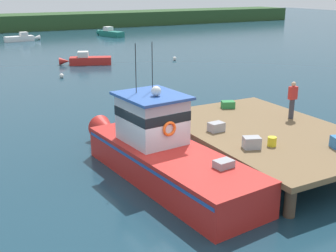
% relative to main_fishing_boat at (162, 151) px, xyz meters
% --- Properties ---
extents(ground_plane, '(200.00, 200.00, 0.00)m').
position_rel_main_fishing_boat_xyz_m(ground_plane, '(-0.15, -0.36, -1.01)').
color(ground_plane, '#193847').
extents(dock, '(6.00, 9.00, 1.20)m').
position_rel_main_fishing_boat_xyz_m(dock, '(4.65, -0.36, 0.07)').
color(dock, '#4C3D2D').
rests_on(dock, ground).
extents(main_fishing_boat, '(3.29, 9.93, 4.80)m').
position_rel_main_fishing_boat_xyz_m(main_fishing_boat, '(0.00, 0.00, 0.00)').
color(main_fishing_boat, red).
rests_on(main_fishing_boat, ground).
extents(crate_stack_near_edge, '(0.72, 0.63, 0.33)m').
position_rel_main_fishing_boat_xyz_m(crate_stack_near_edge, '(5.21, 3.09, 0.36)').
color(crate_stack_near_edge, '#2D8442').
rests_on(crate_stack_near_edge, dock).
extents(crate_single_far, '(0.63, 0.48, 0.36)m').
position_rel_main_fishing_boat_xyz_m(crate_single_far, '(2.71, 0.46, 0.37)').
color(crate_single_far, '#9E9EA3').
rests_on(crate_single_far, dock).
extents(crate_single_by_cleat, '(0.72, 0.63, 0.42)m').
position_rel_main_fishing_boat_xyz_m(crate_single_by_cleat, '(2.73, -1.72, 0.40)').
color(crate_single_by_cleat, '#9E9EA3').
rests_on(crate_single_by_cleat, dock).
extents(bait_bucket, '(0.32, 0.32, 0.34)m').
position_rel_main_fishing_boat_xyz_m(bait_bucket, '(3.52, -1.90, 0.36)').
color(bait_bucket, yellow).
rests_on(bait_bucket, dock).
extents(deckhand_by_the_boat, '(0.36, 0.22, 1.63)m').
position_rel_main_fishing_boat_xyz_m(deckhand_by_the_boat, '(6.61, 0.38, 1.05)').
color(deckhand_by_the_boat, '#383842').
rests_on(deckhand_by_the_boat, dock).
extents(moored_boat_outer_mooring, '(2.43, 5.24, 1.31)m').
position_rel_main_fishing_boat_xyz_m(moored_boat_outer_mooring, '(15.81, 45.42, -0.56)').
color(moored_boat_outer_mooring, '#196B5B').
rests_on(moored_boat_outer_mooring, ground).
extents(moored_boat_far_right, '(4.53, 1.52, 1.14)m').
position_rel_main_fishing_boat_xyz_m(moored_boat_far_right, '(3.82, 45.64, -0.62)').
color(moored_boat_far_right, white).
rests_on(moored_boat_far_right, ground).
extents(moored_boat_far_left, '(4.60, 2.55, 1.17)m').
position_rel_main_fishing_boat_xyz_m(moored_boat_far_left, '(5.46, 24.70, -0.61)').
color(moored_boat_far_left, red).
rests_on(moored_boat_far_left, ground).
extents(mooring_buoy_channel_marker, '(0.34, 0.34, 0.34)m').
position_rel_main_fishing_boat_xyz_m(mooring_buoy_channel_marker, '(1.78, 19.82, -0.84)').
color(mooring_buoy_channel_marker, silver).
rests_on(mooring_buoy_channel_marker, ground).
extents(mooring_buoy_inshore, '(0.37, 0.37, 0.37)m').
position_rel_main_fishing_boat_xyz_m(mooring_buoy_inshore, '(13.48, 22.85, -0.82)').
color(mooring_buoy_inshore, silver).
rests_on(mooring_buoy_inshore, ground).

